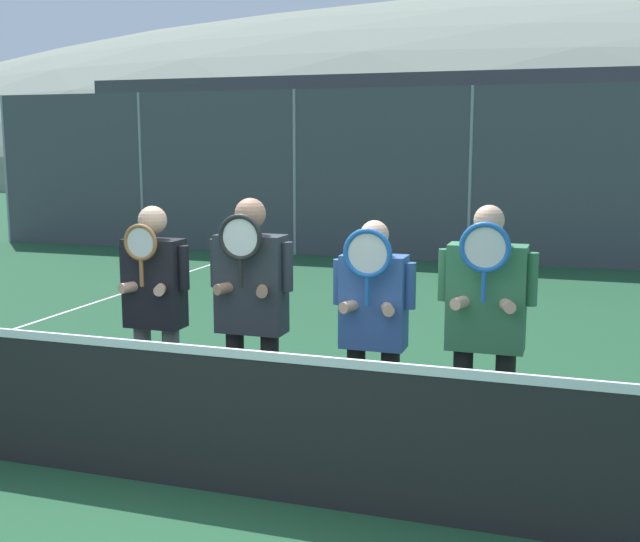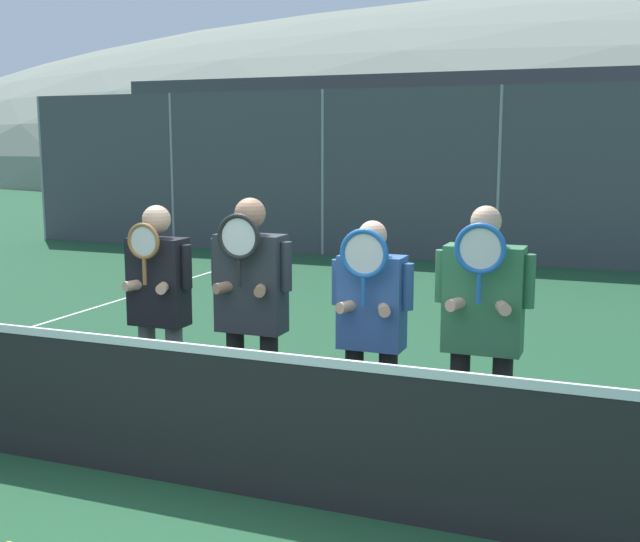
{
  "view_description": "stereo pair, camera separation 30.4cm",
  "coord_description": "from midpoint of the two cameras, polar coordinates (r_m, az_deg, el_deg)",
  "views": [
    {
      "loc": [
        1.99,
        -4.37,
        2.21
      ],
      "look_at": [
        0.24,
        0.95,
        1.3
      ],
      "focal_mm": 45.0,
      "sensor_mm": 36.0,
      "label": 1
    },
    {
      "loc": [
        2.28,
        -4.27,
        2.21
      ],
      "look_at": [
        0.24,
        0.95,
        1.3
      ],
      "focal_mm": 45.0,
      "sensor_mm": 36.0,
      "label": 2
    }
  ],
  "objects": [
    {
      "name": "hill_distant",
      "position": [
        57.75,
        16.25,
        6.65
      ],
      "size": [
        112.85,
        62.69,
        21.94
      ],
      "color": "gray",
      "rests_on": "ground_plane"
    },
    {
      "name": "player_center_right",
      "position": [
        5.48,
        2.21,
        -3.58
      ],
      "size": [
        0.58,
        0.34,
        1.69
      ],
      "color": "black",
      "rests_on": "ground_plane"
    },
    {
      "name": "ground_plane",
      "position": [
        5.3,
        -7.6,
        -15.52
      ],
      "size": [
        120.0,
        120.0,
        0.0
      ],
      "primitive_type": "plane",
      "color": "#1E4C2D"
    },
    {
      "name": "fence_back",
      "position": [
        14.85,
        10.05,
        6.71
      ],
      "size": [
        20.42,
        0.06,
        3.2
      ],
      "color": "gray",
      "rests_on": "ground_plane"
    },
    {
      "name": "car_far_left",
      "position": [
        19.89,
        -3.92,
        5.41
      ],
      "size": [
        4.26,
        2.05,
        1.76
      ],
      "color": "maroon",
      "rests_on": "ground_plane"
    },
    {
      "name": "clubhouse_building",
      "position": [
        22.58,
        9.9,
        8.43
      ],
      "size": [
        19.77,
        5.5,
        3.87
      ],
      "color": "tan",
      "rests_on": "ground_plane"
    },
    {
      "name": "player_rightmost",
      "position": [
        5.26,
        10.08,
        -3.39
      ],
      "size": [
        0.63,
        0.34,
        1.81
      ],
      "color": "black",
      "rests_on": "ground_plane"
    },
    {
      "name": "tennis_net",
      "position": [
        5.12,
        -7.72,
        -10.52
      ],
      "size": [
        11.78,
        0.09,
        1.05
      ],
      "color": "gray",
      "rests_on": "ground_plane"
    },
    {
      "name": "car_left_of_center",
      "position": [
        18.47,
        10.13,
        5.06
      ],
      "size": [
        4.26,
        2.05,
        1.81
      ],
      "color": "maroon",
      "rests_on": "ground_plane"
    },
    {
      "name": "player_center_left",
      "position": [
        5.66,
        -6.46,
        -2.21
      ],
      "size": [
        0.62,
        0.34,
        1.83
      ],
      "color": "black",
      "rests_on": "ground_plane"
    },
    {
      "name": "player_leftmost",
      "position": [
        6.13,
        -13.07,
        -2.14
      ],
      "size": [
        0.57,
        0.34,
        1.74
      ],
      "color": "#56565B",
      "rests_on": "ground_plane"
    }
  ]
}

